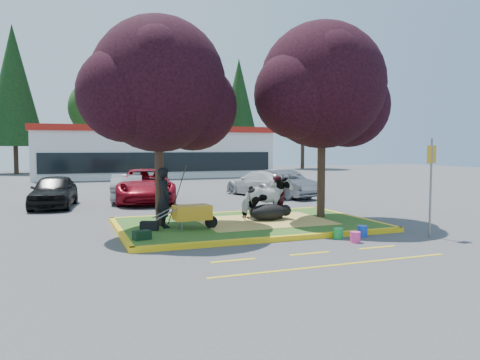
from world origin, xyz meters
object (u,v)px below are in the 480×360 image
object	(u,v)px
bucket_green	(338,233)
car_silver	(127,188)
handler	(165,198)
wheelbarrow	(193,213)
bucket_blue	(362,231)
sign_post	(431,176)
car_black	(54,191)
cow	(267,199)
calf	(268,212)
bucket_pink	(355,237)

from	to	relation	value
bucket_green	car_silver	xyz separation A→B (m)	(-4.45, 11.58, 0.51)
handler	wheelbarrow	size ratio (longest dim) A/B	0.95
handler	car_silver	bearing A→B (deg)	-2.84
bucket_blue	car_silver	bearing A→B (deg)	114.50
handler	sign_post	size ratio (longest dim) A/B	0.64
handler	car_black	world-z (taller)	handler
wheelbarrow	cow	bearing A→B (deg)	13.70
handler	bucket_green	xyz separation A→B (m)	(4.43, -2.79, -0.92)
cow	bucket_blue	xyz separation A→B (m)	(1.76, -2.96, -0.71)
wheelbarrow	bucket_blue	xyz separation A→B (m)	(4.56, -2.09, -0.49)
sign_post	bucket_blue	xyz separation A→B (m)	(-1.77, 0.77, -1.64)
wheelbarrow	bucket_green	distance (m)	4.31
wheelbarrow	bucket_green	size ratio (longest dim) A/B	6.47
calf	car_black	world-z (taller)	car_black
cow	car_silver	world-z (taller)	cow
handler	sign_post	distance (m)	7.91
handler	bucket_green	world-z (taller)	handler
car_black	handler	bearing A→B (deg)	-58.42
bucket_pink	car_silver	world-z (taller)	car_silver
handler	bucket_blue	distance (m)	6.02
bucket_blue	car_black	size ratio (longest dim) A/B	0.08
car_silver	wheelbarrow	bearing A→B (deg)	103.06
bucket_green	bucket_pink	size ratio (longest dim) A/B	1.02
calf	wheelbarrow	bearing A→B (deg)	175.51
bucket_green	car_black	bearing A→B (deg)	126.59
handler	car_silver	size ratio (longest dim) A/B	0.46
bucket_pink	bucket_blue	xyz separation A→B (m)	(0.68, 0.64, 0.01)
calf	handler	distance (m)	3.58
calf	handler	bearing A→B (deg)	161.39
bucket_pink	car_silver	bearing A→B (deg)	110.59
wheelbarrow	car_silver	bearing A→B (deg)	90.85
cow	car_silver	bearing A→B (deg)	15.60
cow	wheelbarrow	bearing A→B (deg)	100.56
sign_post	bucket_pink	distance (m)	2.96
calf	bucket_blue	xyz separation A→B (m)	(1.74, -2.87, -0.27)
sign_post	cow	bearing A→B (deg)	119.98
calf	sign_post	bearing A→B (deg)	-65.93
wheelbarrow	bucket_green	xyz separation A→B (m)	(3.73, -2.09, -0.50)
cow	car_black	size ratio (longest dim) A/B	0.41
calf	bucket_blue	size ratio (longest dim) A/B	4.02
calf	sign_post	xyz separation A→B (m)	(3.51, -3.64, 1.37)
sign_post	bucket_pink	bearing A→B (deg)	163.61
calf	bucket_pink	size ratio (longest dim) A/B	4.39
car_black	bucket_pink	bearing A→B (deg)	-46.37
bucket_pink	wheelbarrow	bearing A→B (deg)	144.79
car_black	wheelbarrow	bearing A→B (deg)	-56.15
bucket_green	calf	bearing A→B (deg)	107.61
car_silver	bucket_blue	bearing A→B (deg)	123.22
car_silver	bucket_green	bearing A→B (deg)	119.75
calf	car_black	size ratio (longest dim) A/B	0.31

